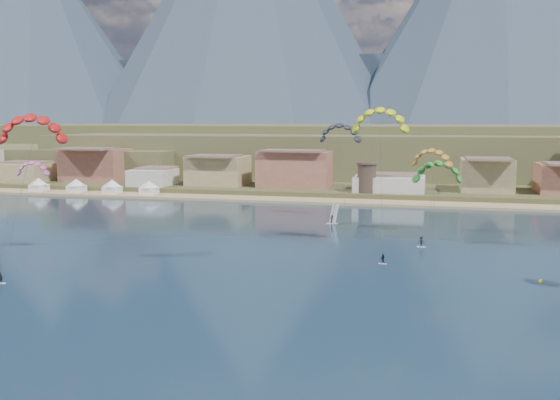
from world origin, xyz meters
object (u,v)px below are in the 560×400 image
kitesurfer_yellow (380,117)px  windsurfer (333,217)px  watchtower (367,177)px  buoy (541,282)px  kitesurfer_green (438,169)px  kitesurfer_red (32,124)px

kitesurfer_yellow → windsurfer: (-11.89, 25.52, -21.54)m
windsurfer → watchtower: bearing=86.4°
kitesurfer_yellow → windsurfer: kitesurfer_yellow is taller
windsurfer → buoy: windsurfer is taller
watchtower → buoy: bearing=-68.7°
kitesurfer_yellow → kitesurfer_green: bearing=62.8°
buoy → kitesurfer_green: bearing=111.7°
watchtower → kitesurfer_yellow: bearing=-82.4°
watchtower → windsurfer: (-2.73, -43.10, -4.96)m
watchtower → kitesurfer_red: kitesurfer_red is taller
kitesurfer_green → buoy: (14.07, -35.33, -12.77)m
buoy → watchtower: bearing=111.3°
kitesurfer_red → kitesurfer_green: bearing=33.6°
watchtower → kitesurfer_green: (18.95, -49.55, 6.51)m
kitesurfer_yellow → windsurfer: size_ratio=5.81×
kitesurfer_yellow → windsurfer: bearing=115.0°
kitesurfer_yellow → kitesurfer_green: size_ratio=1.40×
watchtower → windsurfer: bearing=-93.6°
kitesurfer_red → watchtower: bearing=64.8°
windsurfer → buoy: bearing=-49.4°
watchtower → kitesurfer_green: 53.44m
kitesurfer_yellow → kitesurfer_green: kitesurfer_yellow is taller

